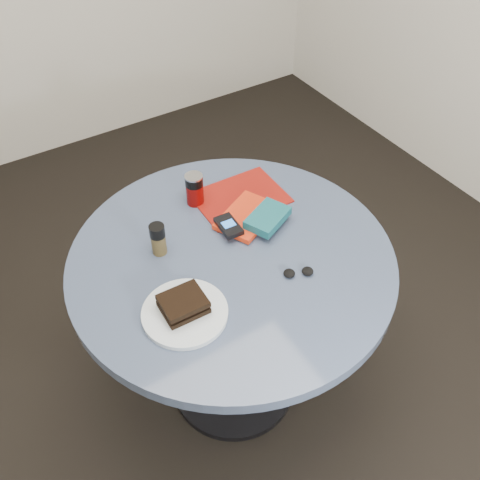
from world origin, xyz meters
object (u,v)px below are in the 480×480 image
plate (185,313)px  pepper_grinder (158,239)px  novel (268,218)px  headphones (298,272)px  table (232,290)px  soda_can (195,189)px  magazine (240,197)px  mp3_player (229,226)px  red_book (247,216)px  sandwich (183,304)px

plate → pepper_grinder: pepper_grinder is taller
novel → headphones: size_ratio=1.52×
table → plate: plate is taller
pepper_grinder → soda_can: bearing=35.9°
soda_can → table: bearing=-95.4°
table → soda_can: 0.36m
soda_can → novel: 0.27m
pepper_grinder → novel: pepper_grinder is taller
magazine → mp3_player: bearing=-132.4°
plate → pepper_grinder: (0.05, 0.25, 0.05)m
plate → red_book: (0.35, 0.24, 0.01)m
magazine → red_book: 0.11m
novel → table: bearing=172.6°
red_book → novel: 0.08m
magazine → red_book: size_ratio=1.45×
headphones → soda_can: bearing=102.4°
sandwich → soda_can: bearing=57.5°
table → novel: size_ratio=6.85×
plate → soda_can: soda_can is taller
novel → mp3_player: (-0.12, 0.04, -0.01)m
pepper_grinder → headphones: pepper_grinder is taller
mp3_player → novel: bearing=-17.6°
plate → sandwich: size_ratio=1.95×
novel → headphones: (-0.04, -0.22, -0.03)m
pepper_grinder → red_book: 0.31m
table → soda_can: soda_can is taller
red_book → pepper_grinder: bearing=150.7°
soda_can → mp3_player: 0.19m
plate → soda_can: (0.25, 0.40, 0.05)m
mp3_player → headphones: 0.27m
table → mp3_player: mp3_player is taller
soda_can → red_book: bearing=-58.7°
magazine → headphones: bearing=-94.6°
pepper_grinder → headphones: 0.43m
table → plate: size_ratio=4.20×
soda_can → headphones: size_ratio=1.17×
table → novel: (0.17, 0.05, 0.20)m
magazine → novel: 0.17m
magazine → plate: bearing=-137.5°
plate → mp3_player: 0.35m
plate → red_book: red_book is taller
plate → magazine: size_ratio=0.80×
soda_can → pepper_grinder: 0.25m
pepper_grinder → red_book: (0.31, -0.02, -0.04)m
headphones → plate: bearing=172.6°
table → headphones: 0.27m
pepper_grinder → red_book: pepper_grinder is taller
soda_can → novel: bearing=-58.5°
magazine → novel: bearing=-88.7°
red_book → soda_can: bearing=95.2°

